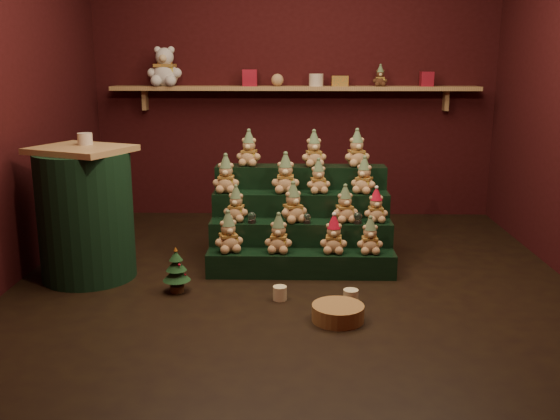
{
  "coord_description": "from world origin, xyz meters",
  "views": [
    {
      "loc": [
        0.0,
        -4.36,
        1.56
      ],
      "look_at": [
        -0.11,
        0.25,
        0.46
      ],
      "focal_mm": 40.0,
      "sensor_mm": 36.0,
      "label": 1
    }
  ],
  "objects_px": {
    "riser_tier_front": "(301,264)",
    "brown_bear": "(380,76)",
    "snow_globe_a": "(252,217)",
    "snow_globe_b": "(307,218)",
    "side_table": "(86,214)",
    "mini_christmas_tree": "(176,270)",
    "white_bear": "(165,61)",
    "mug_right": "(351,297)",
    "snow_globe_c": "(358,218)",
    "wicker_basket": "(338,313)",
    "mug_left": "(280,293)"
  },
  "relations": [
    {
      "from": "riser_tier_front",
      "to": "snow_globe_a",
      "type": "distance_m",
      "value": 0.51
    },
    {
      "from": "snow_globe_c",
      "to": "white_bear",
      "type": "bearing_deg",
      "value": 137.28
    },
    {
      "from": "riser_tier_front",
      "to": "brown_bear",
      "type": "xyz_separation_m",
      "value": [
        0.78,
        1.77,
        1.33
      ]
    },
    {
      "from": "snow_globe_b",
      "to": "snow_globe_c",
      "type": "distance_m",
      "value": 0.38
    },
    {
      "from": "white_bear",
      "to": "mini_christmas_tree",
      "type": "bearing_deg",
      "value": -76.72
    },
    {
      "from": "mini_christmas_tree",
      "to": "mug_right",
      "type": "distance_m",
      "value": 1.21
    },
    {
      "from": "side_table",
      "to": "wicker_basket",
      "type": "xyz_separation_m",
      "value": [
        1.79,
        -0.76,
        -0.43
      ]
    },
    {
      "from": "mug_left",
      "to": "riser_tier_front",
      "type": "bearing_deg",
      "value": 73.71
    },
    {
      "from": "snow_globe_b",
      "to": "mug_left",
      "type": "distance_m",
      "value": 0.77
    },
    {
      "from": "white_bear",
      "to": "brown_bear",
      "type": "distance_m",
      "value": 2.1
    },
    {
      "from": "riser_tier_front",
      "to": "white_bear",
      "type": "height_order",
      "value": "white_bear"
    },
    {
      "from": "snow_globe_b",
      "to": "brown_bear",
      "type": "height_order",
      "value": "brown_bear"
    },
    {
      "from": "side_table",
      "to": "mini_christmas_tree",
      "type": "xyz_separation_m",
      "value": [
        0.7,
        -0.3,
        -0.32
      ]
    },
    {
      "from": "side_table",
      "to": "brown_bear",
      "type": "xyz_separation_m",
      "value": [
        2.34,
        1.84,
        0.94
      ]
    },
    {
      "from": "mug_right",
      "to": "brown_bear",
      "type": "xyz_separation_m",
      "value": [
        0.45,
        2.33,
        1.37
      ]
    },
    {
      "from": "snow_globe_b",
      "to": "wicker_basket",
      "type": "distance_m",
      "value": 1.06
    },
    {
      "from": "brown_bear",
      "to": "white_bear",
      "type": "bearing_deg",
      "value": -178.04
    },
    {
      "from": "mini_christmas_tree",
      "to": "mug_left",
      "type": "bearing_deg",
      "value": -10.25
    },
    {
      "from": "riser_tier_front",
      "to": "snow_globe_c",
      "type": "bearing_deg",
      "value": 20.41
    },
    {
      "from": "snow_globe_b",
      "to": "snow_globe_c",
      "type": "bearing_deg",
      "value": 0.0
    },
    {
      "from": "side_table",
      "to": "brown_bear",
      "type": "relative_size",
      "value": 4.84
    },
    {
      "from": "side_table",
      "to": "mug_right",
      "type": "distance_m",
      "value": 2.0
    },
    {
      "from": "snow_globe_b",
      "to": "wicker_basket",
      "type": "xyz_separation_m",
      "value": [
        0.18,
        -0.99,
        -0.35
      ]
    },
    {
      "from": "snow_globe_a",
      "to": "brown_bear",
      "type": "xyz_separation_m",
      "value": [
        1.15,
        1.61,
        1.02
      ]
    },
    {
      "from": "riser_tier_front",
      "to": "white_bear",
      "type": "bearing_deg",
      "value": 126.61
    },
    {
      "from": "snow_globe_b",
      "to": "white_bear",
      "type": "relative_size",
      "value": 0.17
    },
    {
      "from": "white_bear",
      "to": "snow_globe_c",
      "type": "bearing_deg",
      "value": -41.51
    },
    {
      "from": "mug_left",
      "to": "snow_globe_a",
      "type": "bearing_deg",
      "value": 109.21
    },
    {
      "from": "riser_tier_front",
      "to": "snow_globe_c",
      "type": "height_order",
      "value": "snow_globe_c"
    },
    {
      "from": "side_table",
      "to": "mug_right",
      "type": "bearing_deg",
      "value": 8.65
    },
    {
      "from": "snow_globe_b",
      "to": "mug_left",
      "type": "height_order",
      "value": "snow_globe_b"
    },
    {
      "from": "wicker_basket",
      "to": "snow_globe_b",
      "type": "bearing_deg",
      "value": 100.11
    },
    {
      "from": "riser_tier_front",
      "to": "snow_globe_b",
      "type": "bearing_deg",
      "value": 74.06
    },
    {
      "from": "riser_tier_front",
      "to": "brown_bear",
      "type": "relative_size",
      "value": 6.98
    },
    {
      "from": "snow_globe_c",
      "to": "wicker_basket",
      "type": "relative_size",
      "value": 0.28
    },
    {
      "from": "snow_globe_b",
      "to": "mug_right",
      "type": "distance_m",
      "value": 0.85
    },
    {
      "from": "snow_globe_a",
      "to": "mug_right",
      "type": "relative_size",
      "value": 0.86
    },
    {
      "from": "brown_bear",
      "to": "mug_left",
      "type": "bearing_deg",
      "value": -110.12
    },
    {
      "from": "snow_globe_c",
      "to": "mini_christmas_tree",
      "type": "bearing_deg",
      "value": -157.88
    },
    {
      "from": "mug_right",
      "to": "brown_bear",
      "type": "relative_size",
      "value": 0.5
    },
    {
      "from": "mug_left",
      "to": "wicker_basket",
      "type": "bearing_deg",
      "value": -42.41
    },
    {
      "from": "snow_globe_b",
      "to": "snow_globe_c",
      "type": "relative_size",
      "value": 0.87
    },
    {
      "from": "white_bear",
      "to": "side_table",
      "type": "bearing_deg",
      "value": -96.41
    },
    {
      "from": "snow_globe_a",
      "to": "side_table",
      "type": "height_order",
      "value": "side_table"
    },
    {
      "from": "white_bear",
      "to": "brown_bear",
      "type": "height_order",
      "value": "white_bear"
    },
    {
      "from": "snow_globe_b",
      "to": "white_bear",
      "type": "bearing_deg",
      "value": 130.19
    },
    {
      "from": "snow_globe_a",
      "to": "mini_christmas_tree",
      "type": "height_order",
      "value": "snow_globe_a"
    },
    {
      "from": "snow_globe_a",
      "to": "snow_globe_b",
      "type": "bearing_deg",
      "value": 0.0
    },
    {
      "from": "side_table",
      "to": "wicker_basket",
      "type": "distance_m",
      "value": 1.99
    },
    {
      "from": "riser_tier_front",
      "to": "mini_christmas_tree",
      "type": "distance_m",
      "value": 0.94
    }
  ]
}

